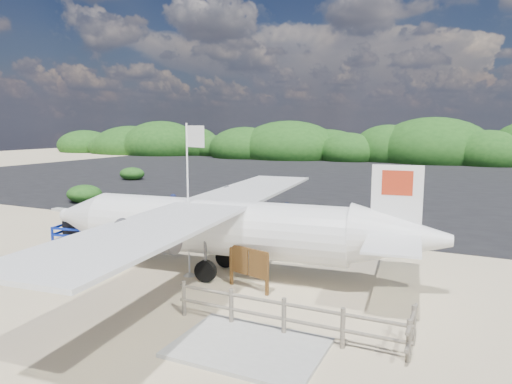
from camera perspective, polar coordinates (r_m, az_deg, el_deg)
ground at (r=18.88m, az=-8.00°, el=-7.99°), size 160.00×160.00×0.00m
asphalt_apron at (r=46.53m, az=12.62°, el=1.57°), size 90.00×50.00×0.04m
lagoon at (r=25.79m, az=-23.14°, el=-4.18°), size 9.00×7.00×0.40m
walkway_pad at (r=11.46m, az=-0.94°, el=-19.06°), size 3.50×2.50×0.10m
vegetation_band at (r=71.04m, az=17.06°, el=3.66°), size 124.00×8.00×4.40m
fence at (r=12.09m, az=3.48°, el=-17.52°), size 6.40×2.00×1.10m
baggage_cart at (r=20.07m, az=-19.74°, el=-7.42°), size 3.22×2.20×1.48m
flagpole at (r=16.60m, az=-8.29°, el=-10.29°), size 1.16×0.85×5.36m
signboard at (r=15.10m, az=-0.92°, el=-12.12°), size 1.71×0.61×1.42m
crew_a at (r=23.85m, az=-10.27°, el=-2.37°), size 0.70×0.49×1.83m
crew_b at (r=21.07m, az=3.88°, el=-3.70°), size 1.03×0.89×1.80m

